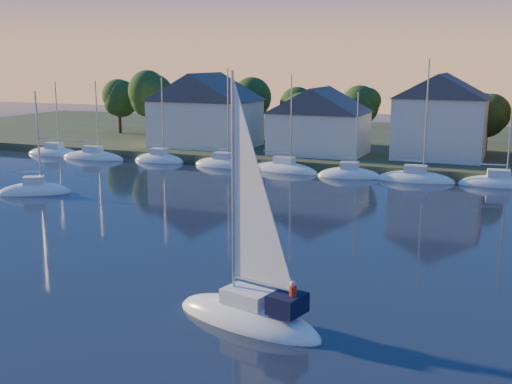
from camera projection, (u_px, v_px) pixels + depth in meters
The scene contains 10 objects.
ground at pixel (30, 381), 25.09m from camera, with size 260.00×260.00×0.00m, color black.
shoreline_land at pixel (395, 146), 92.78m from camera, with size 160.00×50.00×2.00m, color #323C23.
wooden_dock at pixel (356, 171), 72.02m from camera, with size 120.00×3.00×1.00m, color brown.
clubhouse_west at pixel (206, 109), 84.58m from camera, with size 13.65×9.45×9.64m.
clubhouse_centre at pixel (319, 120), 77.77m from camera, with size 11.55×8.40×8.08m.
clubhouse_east at pixel (441, 115), 74.08m from camera, with size 10.50×8.40×9.80m.
tree_line at pixel (396, 102), 79.73m from camera, with size 93.40×5.40×8.90m.
moored_fleet at pixel (314, 172), 70.81m from camera, with size 79.50×2.40×12.05m.
hero_sailboat at pixel (250, 312), 30.50m from camera, with size 8.59×4.55×12.97m.
drifting_sailboat_left at pixel (35, 193), 59.97m from camera, with size 6.76×5.48×10.60m.
Camera 1 is at (17.12, -17.81, 12.35)m, focal length 45.00 mm.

